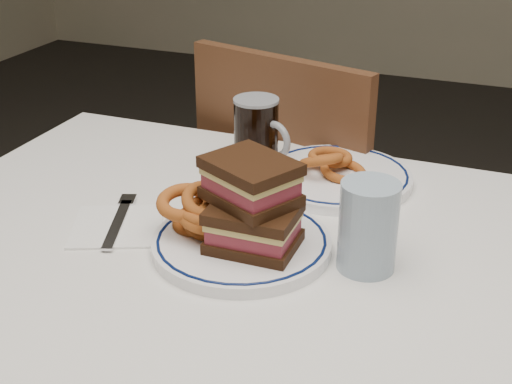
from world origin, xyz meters
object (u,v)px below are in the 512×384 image
(reuben_sandwich, at_px, (252,204))
(far_plate, at_px, (337,177))
(beer_mug, at_px, (257,134))
(chair_far, at_px, (306,221))
(main_plate, at_px, (242,243))

(reuben_sandwich, relative_size, far_plate, 0.58)
(reuben_sandwich, distance_m, beer_mug, 0.30)
(far_plate, bearing_deg, reuben_sandwich, -99.35)
(chair_far, distance_m, far_plate, 0.41)
(chair_far, bearing_deg, far_plate, -63.80)
(beer_mug, bearing_deg, reuben_sandwich, -69.96)
(chair_far, relative_size, beer_mug, 6.69)
(chair_far, xyz_separation_m, main_plate, (0.07, -0.57, 0.26))
(reuben_sandwich, relative_size, beer_mug, 1.14)
(main_plate, distance_m, reuben_sandwich, 0.07)
(chair_far, height_order, main_plate, chair_far)
(reuben_sandwich, xyz_separation_m, far_plate, (0.05, 0.29, -0.07))
(reuben_sandwich, bearing_deg, chair_far, 99.30)
(reuben_sandwich, bearing_deg, main_plate, 161.41)
(main_plate, xyz_separation_m, beer_mug, (-0.08, 0.28, 0.06))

